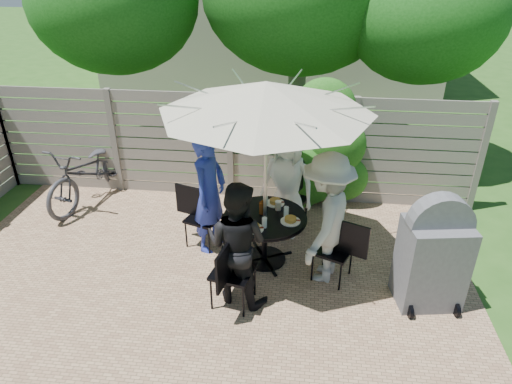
# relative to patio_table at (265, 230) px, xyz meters

# --- Properties ---
(patio_table) EXTENTS (1.39, 1.39, 0.72)m
(patio_table) POSITION_rel_patio_table_xyz_m (0.00, 0.00, 0.00)
(patio_table) COLOR black
(patio_table) RESTS_ON ground
(umbrella) EXTENTS (3.26, 3.26, 2.51)m
(umbrella) POSITION_rel_patio_table_xyz_m (0.00, 0.00, 1.82)
(umbrella) COLOR silver
(umbrella) RESTS_ON ground
(chair_back) EXTENTS (0.61, 0.73, 0.96)m
(chair_back) POSITION_rel_patio_table_xyz_m (0.29, 0.92, -0.22)
(chair_back) COLOR black
(chair_back) RESTS_ON ground
(person_back) EXTENTS (0.93, 0.75, 1.66)m
(person_back) POSITION_rel_patio_table_xyz_m (0.25, 0.79, 0.32)
(person_back) COLOR white
(person_back) RESTS_ON ground
(chair_left) EXTENTS (0.70, 0.56, 0.91)m
(chair_left) POSITION_rel_patio_table_xyz_m (-0.92, 0.29, -0.23)
(chair_left) COLOR black
(chair_left) RESTS_ON ground
(person_left) EXTENTS (0.59, 0.73, 1.73)m
(person_left) POSITION_rel_patio_table_xyz_m (-0.79, 0.25, 0.36)
(person_left) COLOR #2A39B7
(person_left) RESTS_ON ground
(chair_front) EXTENTS (0.56, 0.74, 0.97)m
(chair_front) POSITION_rel_patio_table_xyz_m (-0.29, -0.92, -0.21)
(chair_front) COLOR black
(chair_front) RESTS_ON ground
(person_front) EXTENTS (0.92, 0.81, 1.60)m
(person_front) POSITION_rel_patio_table_xyz_m (-0.25, -0.79, 0.29)
(person_front) COLOR black
(person_front) RESTS_ON ground
(chair_right) EXTENTS (0.70, 0.58, 0.92)m
(chair_right) POSITION_rel_patio_table_xyz_m (0.92, -0.29, -0.23)
(chair_right) COLOR black
(chair_right) RESTS_ON ground
(person_right) EXTENTS (0.97, 1.28, 1.76)m
(person_right) POSITION_rel_patio_table_xyz_m (0.79, -0.25, 0.37)
(person_right) COLOR #B1AFAC
(person_right) RESTS_ON ground
(plate_back) EXTENTS (0.26, 0.26, 0.06)m
(plate_back) POSITION_rel_patio_table_xyz_m (0.11, 0.34, 0.24)
(plate_back) COLOR white
(plate_back) RESTS_ON patio_table
(plate_left) EXTENTS (0.26, 0.26, 0.06)m
(plate_left) POSITION_rel_patio_table_xyz_m (-0.34, 0.11, 0.24)
(plate_left) COLOR white
(plate_left) RESTS_ON patio_table
(plate_front) EXTENTS (0.26, 0.26, 0.06)m
(plate_front) POSITION_rel_patio_table_xyz_m (-0.11, -0.34, 0.24)
(plate_front) COLOR white
(plate_front) RESTS_ON patio_table
(plate_right) EXTENTS (0.26, 0.26, 0.06)m
(plate_right) POSITION_rel_patio_table_xyz_m (0.34, -0.11, 0.24)
(plate_right) COLOR white
(plate_right) RESTS_ON patio_table
(glass_back) EXTENTS (0.07, 0.07, 0.14)m
(glass_back) POSITION_rel_patio_table_xyz_m (-0.02, 0.28, 0.29)
(glass_back) COLOR silver
(glass_back) RESTS_ON patio_table
(glass_front) EXTENTS (0.07, 0.07, 0.14)m
(glass_front) POSITION_rel_patio_table_xyz_m (0.02, -0.28, 0.29)
(glass_front) COLOR silver
(glass_front) RESTS_ON patio_table
(glass_right) EXTENTS (0.07, 0.07, 0.14)m
(glass_right) POSITION_rel_patio_table_xyz_m (0.28, 0.02, 0.29)
(glass_right) COLOR silver
(glass_right) RESTS_ON patio_table
(syrup_jug) EXTENTS (0.09, 0.09, 0.16)m
(syrup_jug) POSITION_rel_patio_table_xyz_m (-0.04, 0.07, 0.30)
(syrup_jug) COLOR #59280C
(syrup_jug) RESTS_ON patio_table
(coffee_cup) EXTENTS (0.08, 0.08, 0.12)m
(coffee_cup) POSITION_rel_patio_table_xyz_m (0.16, 0.18, 0.28)
(coffee_cup) COLOR #C6B293
(coffee_cup) RESTS_ON patio_table
(bicycle) EXTENTS (1.19, 2.17, 1.08)m
(bicycle) POSITION_rel_patio_table_xyz_m (-3.09, 1.41, 0.03)
(bicycle) COLOR #333338
(bicycle) RESTS_ON ground
(bbq_grill) EXTENTS (0.80, 0.66, 1.48)m
(bbq_grill) POSITION_rel_patio_table_xyz_m (2.03, -0.59, 0.17)
(bbq_grill) COLOR slate
(bbq_grill) RESTS_ON ground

